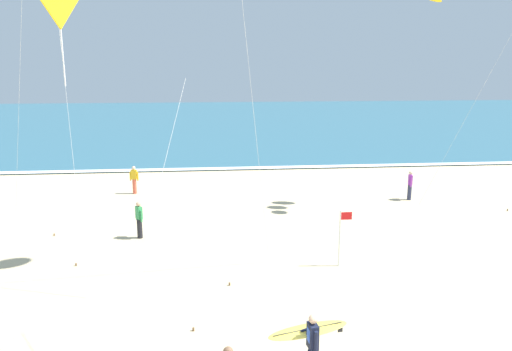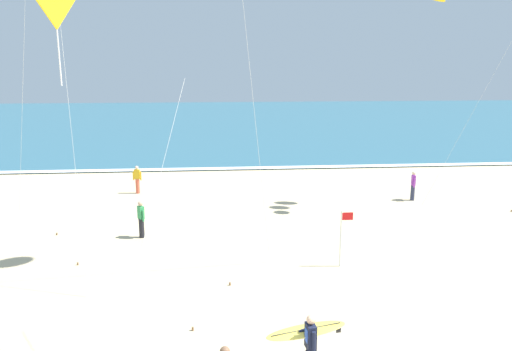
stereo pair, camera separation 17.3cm
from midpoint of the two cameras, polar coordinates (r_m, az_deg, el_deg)
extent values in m
cube|color=#2D6075|center=(64.13, -2.89, 6.28)|extent=(160.00, 60.00, 0.08)
cube|color=white|center=(34.80, -1.12, 0.87)|extent=(160.00, 0.85, 0.01)
cube|color=black|center=(12.00, 6.68, -17.77)|extent=(0.24, 0.36, 0.60)
cube|color=blue|center=(11.95, 6.18, -17.67)|extent=(0.03, 0.20, 0.32)
sphere|color=tan|center=(11.79, 6.73, -16.01)|extent=(0.21, 0.21, 0.21)
cylinder|color=black|center=(11.83, 7.03, -18.48)|extent=(0.09, 0.09, 0.56)
cylinder|color=black|center=(12.13, 6.35, -16.79)|extent=(0.09, 0.09, 0.26)
cylinder|color=black|center=(12.25, 5.92, -17.16)|extent=(0.26, 0.11, 0.14)
ellipsoid|color=#EFD14C|center=(12.32, 6.14, -17.19)|extent=(1.97, 0.80, 0.26)
cube|color=#333333|center=(12.30, 6.14, -17.04)|extent=(1.68, 0.21, 0.17)
cube|color=#262628|center=(12.60, 9.80, -16.97)|extent=(0.12, 0.03, 0.14)
cylinder|color=silver|center=(16.43, -0.33, 11.49)|extent=(1.56, 1.88, 13.59)
cylinder|color=brown|center=(17.05, -2.70, -12.25)|extent=(0.06, 0.06, 0.10)
cylinder|color=silver|center=(16.93, -20.48, 9.25)|extent=(1.03, 2.67, 12.71)
cylinder|color=brown|center=(19.69, -19.44, -9.47)|extent=(0.06, 0.06, 0.10)
cylinder|color=silver|center=(26.58, 23.94, 7.14)|extent=(4.15, 1.14, 10.12)
cylinder|color=brown|center=(28.02, 27.27, -3.60)|extent=(0.06, 0.06, 0.10)
cylinder|color=white|center=(8.80, -20.99, 12.40)|extent=(0.02, 0.02, 0.88)
cylinder|color=silver|center=(11.31, -12.21, -6.98)|extent=(1.78, 4.19, 6.79)
cylinder|color=brown|center=(14.57, -6.88, -16.98)|extent=(0.06, 0.06, 0.10)
cylinder|color=silver|center=(24.31, -24.87, 9.44)|extent=(2.88, 3.65, 12.48)
cylinder|color=brown|center=(23.26, -21.58, -6.22)|extent=(0.06, 0.06, 0.10)
cylinder|color=#D8593F|center=(29.08, -13.19, -1.18)|extent=(0.22, 0.22, 0.84)
cube|color=gold|center=(28.93, -13.25, 0.15)|extent=(0.34, 0.23, 0.54)
sphere|color=beige|center=(28.85, -13.29, 0.88)|extent=(0.20, 0.20, 0.20)
cylinder|color=gold|center=(29.01, -13.64, -0.04)|extent=(0.08, 0.08, 0.50)
cylinder|color=gold|center=(28.89, -12.85, -0.05)|extent=(0.08, 0.08, 0.50)
cylinder|color=black|center=(21.77, -12.70, -5.87)|extent=(0.22, 0.22, 0.84)
cube|color=#339351|center=(21.56, -12.78, -4.13)|extent=(0.33, 0.37, 0.54)
sphere|color=tan|center=(21.46, -12.83, -3.16)|extent=(0.20, 0.20, 0.20)
cylinder|color=#339351|center=(21.78, -13.02, -4.25)|extent=(0.08, 0.08, 0.50)
cylinder|color=#339351|center=(21.41, -12.52, -4.52)|extent=(0.08, 0.08, 0.50)
cylinder|color=#2D334C|center=(28.20, 17.60, -1.88)|extent=(0.22, 0.22, 0.84)
cube|color=purple|center=(28.04, 17.70, -0.52)|extent=(0.24, 0.35, 0.54)
sphere|color=beige|center=(27.96, 17.75, 0.24)|extent=(0.20, 0.20, 0.20)
cylinder|color=purple|center=(28.26, 17.60, -0.62)|extent=(0.08, 0.08, 0.50)
cylinder|color=purple|center=(27.86, 17.77, -0.81)|extent=(0.08, 0.08, 0.50)
cylinder|color=silver|center=(18.41, 9.90, -7.14)|extent=(0.05, 0.05, 2.10)
cube|color=red|center=(18.19, 10.67, -4.59)|extent=(0.40, 0.02, 0.28)
camera|label=1|loc=(0.09, -89.66, 0.08)|focal=35.06mm
camera|label=2|loc=(0.09, 90.34, -0.08)|focal=35.06mm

